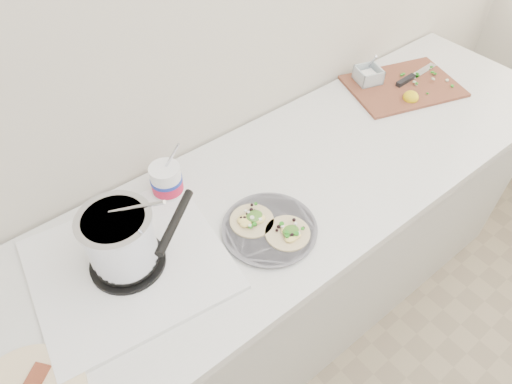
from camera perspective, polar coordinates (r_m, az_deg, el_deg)
counter at (r=1.79m, az=2.03°, el=-9.38°), size 2.44×0.66×0.90m
stove at (r=1.24m, az=-16.23°, el=-6.83°), size 0.55×0.52×0.24m
taco_plate at (r=1.31m, az=1.70°, el=-4.36°), size 0.28×0.28×0.04m
tub at (r=1.40m, az=-11.04°, el=1.61°), size 0.10×0.10×0.22m
cutboard at (r=1.95m, az=17.65°, el=12.89°), size 0.50×0.42×0.07m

